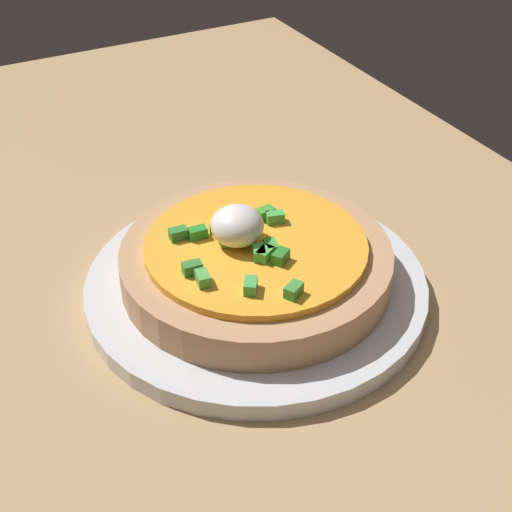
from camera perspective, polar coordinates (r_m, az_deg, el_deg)
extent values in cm
cube|color=tan|center=(53.93, -7.51, -5.73)|extent=(103.47, 76.37, 2.25)
cylinder|color=silver|center=(54.54, 0.00, -2.28)|extent=(24.76, 24.76, 1.38)
cylinder|color=tan|center=(53.31, 0.00, -0.59)|extent=(19.36, 19.36, 2.63)
cylinder|color=#F9A52B|center=(52.37, 0.00, 0.80)|extent=(15.75, 15.75, 0.55)
ellipsoid|color=white|center=(51.34, -1.34, 2.20)|extent=(3.70, 3.70, 2.74)
cube|color=green|center=(47.69, -0.42, -2.30)|extent=(1.51, 1.38, 0.80)
cube|color=green|center=(54.13, 1.47, 2.97)|extent=(1.10, 1.44, 0.80)
cube|color=#51B04E|center=(48.43, -4.09, -1.71)|extent=(1.39, 1.00, 0.80)
cube|color=#51AC3F|center=(51.57, -1.94, 1.06)|extent=(1.00, 1.40, 0.80)
cube|color=#4EB24B|center=(50.42, 0.69, 0.15)|extent=(1.34, 1.51, 0.80)
cube|color=green|center=(54.58, 0.74, 3.29)|extent=(0.95, 1.37, 0.80)
cube|color=green|center=(50.54, 0.24, 0.25)|extent=(1.49, 1.23, 0.80)
cube|color=green|center=(51.09, 1.15, 0.69)|extent=(1.41, 1.02, 0.80)
cube|color=#387F33|center=(49.35, -4.89, -0.92)|extent=(0.92, 1.35, 0.80)
cube|color=#2F7F2A|center=(50.21, 1.89, -0.05)|extent=(1.36, 1.51, 0.80)
cube|color=#348135|center=(52.68, -5.94, 1.71)|extent=(0.88, 1.33, 0.80)
cube|color=#29882A|center=(52.63, -4.48, 1.77)|extent=(0.87, 1.32, 0.80)
cube|color=green|center=(47.40, 2.89, -2.63)|extent=(1.32, 1.51, 0.80)
cube|color=green|center=(53.28, -2.96, 2.32)|extent=(1.49, 1.44, 0.80)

